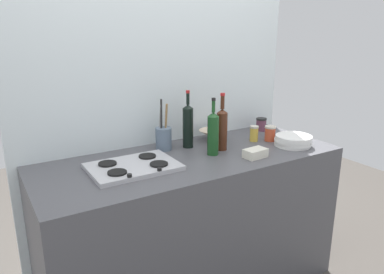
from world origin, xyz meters
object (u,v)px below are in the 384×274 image
at_px(wine_bottle_mid_right, 188,125).
at_px(condiment_jar_rear, 270,133).
at_px(condiment_jar_front, 254,133).
at_px(wine_bottle_leftmost, 213,133).
at_px(condiment_jar_spare, 261,124).
at_px(stovetop_hob, 133,167).
at_px(butter_dish, 255,153).
at_px(mixing_bowl, 213,135).
at_px(wine_bottle_mid_left, 222,128).
at_px(utensil_crock, 164,138).
at_px(plate_stack, 293,141).

height_order(wine_bottle_mid_right, condiment_jar_rear, wine_bottle_mid_right).
bearing_deg(condiment_jar_front, wine_bottle_mid_right, 165.44).
relative_size(wine_bottle_leftmost, condiment_jar_rear, 3.41).
height_order(condiment_jar_rear, condiment_jar_spare, condiment_jar_rear).
bearing_deg(stovetop_hob, butter_dish, -16.04).
distance_m(mixing_bowl, condiment_jar_spare, 0.44).
distance_m(condiment_jar_front, condiment_jar_spare, 0.28).
bearing_deg(wine_bottle_leftmost, condiment_jar_rear, 4.16).
bearing_deg(wine_bottle_leftmost, wine_bottle_mid_left, 25.96).
bearing_deg(butter_dish, wine_bottle_mid_right, 122.20).
bearing_deg(condiment_jar_rear, utensil_crock, 164.17).
distance_m(wine_bottle_mid_left, condiment_jar_spare, 0.56).
xyz_separation_m(wine_bottle_mid_left, condiment_jar_spare, (0.51, 0.21, -0.09)).
height_order(wine_bottle_mid_left, mixing_bowl, wine_bottle_mid_left).
relative_size(wine_bottle_mid_right, utensil_crock, 1.14).
xyz_separation_m(wine_bottle_mid_right, utensil_crock, (-0.16, 0.03, -0.07)).
height_order(wine_bottle_mid_right, butter_dish, wine_bottle_mid_right).
distance_m(plate_stack, butter_dish, 0.36).
height_order(plate_stack, butter_dish, plate_stack).
xyz_separation_m(wine_bottle_leftmost, wine_bottle_mid_right, (-0.05, 0.20, 0.01)).
bearing_deg(wine_bottle_leftmost, wine_bottle_mid_right, 104.75).
height_order(stovetop_hob, wine_bottle_mid_left, wine_bottle_mid_left).
relative_size(butter_dish, condiment_jar_spare, 1.44).
bearing_deg(wine_bottle_mid_right, wine_bottle_leftmost, -75.25).
distance_m(stovetop_hob, condiment_jar_rear, 0.98).
relative_size(wine_bottle_mid_right, butter_dish, 2.68).
distance_m(stovetop_hob, wine_bottle_leftmost, 0.51).
relative_size(mixing_bowl, condiment_jar_spare, 2.02).
xyz_separation_m(plate_stack, condiment_jar_front, (-0.15, 0.21, 0.02)).
distance_m(plate_stack, condiment_jar_front, 0.26).
bearing_deg(plate_stack, butter_dish, -172.36).
bearing_deg(wine_bottle_mid_left, plate_stack, -21.46).
bearing_deg(mixing_bowl, wine_bottle_mid_left, -109.53).
relative_size(mixing_bowl, condiment_jar_front, 1.84).
bearing_deg(wine_bottle_leftmost, stovetop_hob, 177.35).
bearing_deg(wine_bottle_mid_left, wine_bottle_leftmost, -154.04).
xyz_separation_m(condiment_jar_front, condiment_jar_spare, (0.22, 0.18, -0.00)).
height_order(wine_bottle_mid_right, condiment_jar_spare, wine_bottle_mid_right).
bearing_deg(mixing_bowl, condiment_jar_spare, 3.37).
bearing_deg(plate_stack, condiment_jar_rear, 107.52).
bearing_deg(wine_bottle_mid_left, condiment_jar_rear, -1.82).
bearing_deg(utensil_crock, butter_dish, -46.00).
relative_size(plate_stack, wine_bottle_mid_left, 0.67).
distance_m(wine_bottle_mid_left, utensil_crock, 0.36).
height_order(plate_stack, condiment_jar_front, condiment_jar_front).
bearing_deg(wine_bottle_mid_right, butter_dish, -57.80).
bearing_deg(stovetop_hob, mixing_bowl, 17.82).
xyz_separation_m(wine_bottle_mid_left, condiment_jar_rear, (0.39, -0.01, -0.09)).
distance_m(plate_stack, wine_bottle_mid_left, 0.48).
distance_m(wine_bottle_mid_right, butter_dish, 0.45).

